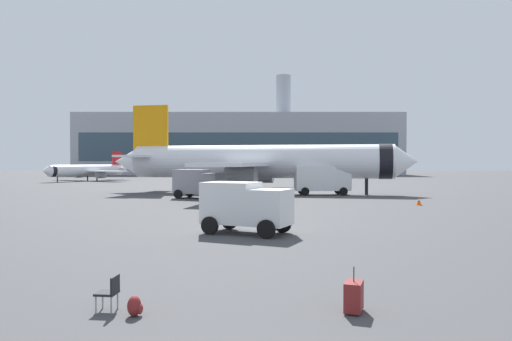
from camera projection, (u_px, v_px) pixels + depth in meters
name	position (u px, v px, depth m)	size (l,w,h in m)	color
airplane_at_gate	(258.00, 162.00, 55.04)	(35.59, 32.32, 10.50)	white
airplane_taxiing	(87.00, 170.00, 92.17)	(16.78, 18.14, 5.88)	white
service_truck	(198.00, 182.00, 47.64)	(5.27, 3.93, 2.90)	gray
fuel_truck	(321.00, 179.00, 52.71)	(6.13, 3.01, 3.20)	white
cargo_van	(245.00, 205.00, 24.08)	(4.83, 3.78, 2.60)	white
safety_cone_near	(418.00, 201.00, 40.15)	(0.44, 0.44, 0.74)	#F2590C
safety_cone_mid	(269.00, 204.00, 37.66)	(0.44, 0.44, 0.67)	#F2590C
rolling_suitcase	(353.00, 296.00, 11.44)	(0.59, 0.74, 1.10)	maroon
traveller_backpack	(134.00, 306.00, 11.15)	(0.36, 0.40, 0.48)	maroon
gate_chair	(109.00, 291.00, 11.52)	(0.53, 0.53, 0.86)	black
terminal_building	(239.00, 145.00, 142.72)	(93.70, 20.80, 29.65)	#9EA3AD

